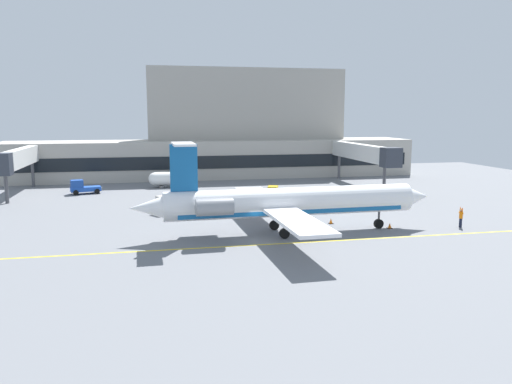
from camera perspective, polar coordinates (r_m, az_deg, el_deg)
ground at (r=44.07m, az=0.95°, el=-5.45°), size 120.00×120.00×0.11m
terminal_building at (r=88.94m, az=-3.36°, el=6.34°), size 69.87×11.54×18.78m
jet_bridge_west at (r=77.27m, az=12.14°, el=4.37°), size 2.40×21.11×6.44m
jet_bridge_east at (r=73.82m, az=-25.57°, el=3.38°), size 2.40×18.74×6.30m
regional_jet at (r=45.51m, az=3.41°, el=-1.17°), size 28.32×23.27×8.42m
baggage_tug at (r=55.42m, az=-9.82°, el=-1.60°), size 3.63×4.32×1.94m
pushback_tractor at (r=60.52m, az=2.43°, el=-0.51°), size 3.28×2.72×2.25m
belt_loader at (r=72.66m, az=-19.12°, el=0.50°), size 4.24×2.69×1.96m
fuel_tank at (r=75.76m, az=-9.79°, el=1.50°), size 6.27×2.14×2.33m
marshaller at (r=52.22m, az=22.29°, el=-2.67°), size 0.34×0.83×1.97m
safety_cone_alpha at (r=50.64m, az=8.52°, el=-3.31°), size 0.47×0.47×0.55m
safety_cone_bravo at (r=49.73m, az=14.98°, el=-3.75°), size 0.47×0.47×0.55m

